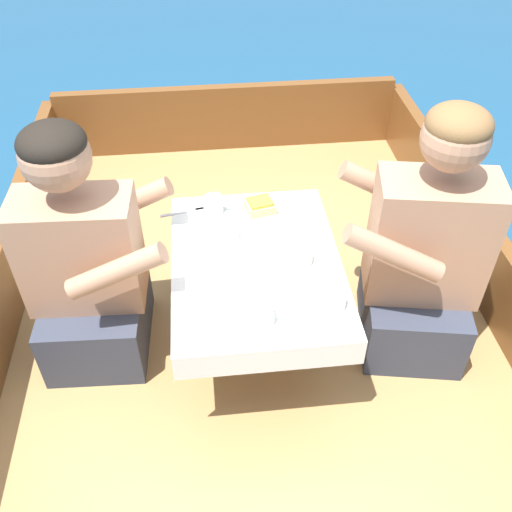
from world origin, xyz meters
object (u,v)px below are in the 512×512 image
at_px(person_starboard, 423,258).
at_px(coffee_cup_starboard, 214,204).
at_px(person_port, 87,268).
at_px(sandwich, 260,206).
at_px(coffee_cup_port, 264,315).

relative_size(person_starboard, coffee_cup_starboard, 9.98).
relative_size(person_port, coffee_cup_starboard, 9.59).
bearing_deg(sandwich, coffee_cup_starboard, 171.66).
height_order(person_starboard, sandwich, person_starboard).
bearing_deg(sandwich, person_port, -161.71).
relative_size(coffee_cup_port, coffee_cup_starboard, 0.94).
xyz_separation_m(sandwich, coffee_cup_port, (-0.05, -0.56, 0.00)).
bearing_deg(coffee_cup_starboard, person_starboard, -24.39).
bearing_deg(coffee_cup_starboard, sandwich, -8.34).
distance_m(coffee_cup_port, coffee_cup_starboard, 0.60).
distance_m(person_starboard, sandwich, 0.63).
bearing_deg(person_starboard, person_port, 6.33).
height_order(person_starboard, coffee_cup_starboard, person_starboard).
distance_m(person_port, sandwich, 0.68).
relative_size(person_port, sandwich, 7.63).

